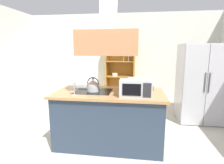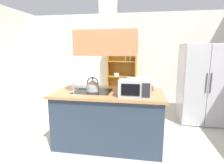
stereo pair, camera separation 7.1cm
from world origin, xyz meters
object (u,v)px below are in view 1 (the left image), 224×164
object	(u,v)px
kettle	(93,85)
cutting_board	(84,87)
wine_glass_on_counter	(74,86)
microwave	(136,87)
fruit_bowl	(147,87)
dish_cabinet	(120,73)
refrigerator	(200,83)

from	to	relation	value
kettle	cutting_board	xyz separation A→B (m)	(-0.24, 0.28, -0.09)
cutting_board	wine_glass_on_counter	xyz separation A→B (m)	(0.03, -0.58, 0.14)
microwave	fruit_bowl	size ratio (longest dim) A/B	1.91
dish_cabinet	microwave	world-z (taller)	dish_cabinet
dish_cabinet	fruit_bowl	size ratio (longest dim) A/B	7.82
microwave	wine_glass_on_counter	size ratio (longest dim) A/B	2.23
fruit_bowl	wine_glass_on_counter	bearing A→B (deg)	-153.82
refrigerator	wine_glass_on_counter	world-z (taller)	refrigerator
refrigerator	kettle	distance (m)	2.46
dish_cabinet	cutting_board	distance (m)	2.52
cutting_board	microwave	world-z (taller)	microwave
dish_cabinet	cutting_board	bearing A→B (deg)	-100.07
refrigerator	dish_cabinet	size ratio (longest dim) A/B	0.90
dish_cabinet	cutting_board	xyz separation A→B (m)	(-0.44, -2.48, 0.07)
microwave	dish_cabinet	bearing A→B (deg)	99.63
refrigerator	cutting_board	world-z (taller)	refrigerator
refrigerator	wine_glass_on_counter	distance (m)	2.81
kettle	microwave	xyz separation A→B (m)	(0.70, -0.20, 0.03)
fruit_bowl	kettle	bearing A→B (deg)	-165.01
dish_cabinet	microwave	size ratio (longest dim) A/B	4.10
cutting_board	kettle	bearing A→B (deg)	-48.62
kettle	cutting_board	bearing A→B (deg)	131.38
kettle	fruit_bowl	world-z (taller)	kettle
wine_glass_on_counter	cutting_board	bearing A→B (deg)	92.93
dish_cabinet	fruit_bowl	world-z (taller)	dish_cabinet
refrigerator	cutting_board	xyz separation A→B (m)	(-2.35, -1.00, 0.06)
wine_glass_on_counter	fruit_bowl	size ratio (longest dim) A/B	0.85
microwave	kettle	bearing A→B (deg)	163.84
wine_glass_on_counter	dish_cabinet	bearing A→B (deg)	82.37
refrigerator	kettle	world-z (taller)	refrigerator
dish_cabinet	fruit_bowl	xyz separation A→B (m)	(0.69, -2.52, 0.10)
refrigerator	fruit_bowl	distance (m)	1.60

